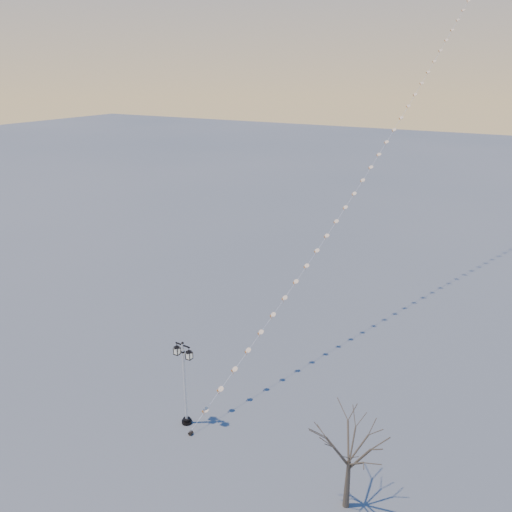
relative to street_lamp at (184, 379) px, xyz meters
The scene contains 4 objects.
ground 3.21m from the street_lamp, 67.81° to the right, with size 300.00×300.00×0.00m, color slate.
street_lamp is the anchor object (origin of this frame).
bare_tree 9.58m from the street_lamp, ahead, with size 2.73×2.73×4.53m.
kite_train 26.33m from the street_lamp, 80.45° to the left, with size 6.77×47.64×30.75m.
Camera 1 is at (14.10, -16.95, 18.14)m, focal length 36.34 mm.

